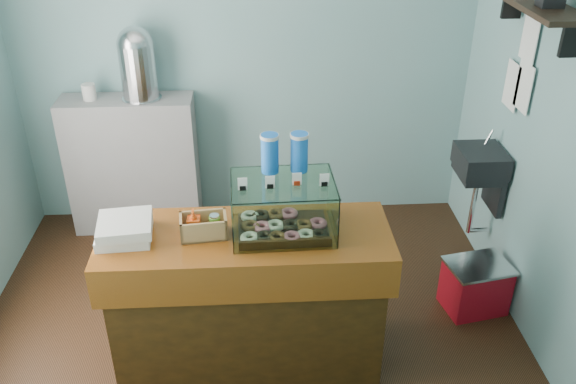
{
  "coord_description": "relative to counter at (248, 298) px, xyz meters",
  "views": [
    {
      "loc": [
        0.07,
        -3.03,
        2.74
      ],
      "look_at": [
        0.24,
        -0.15,
        1.1
      ],
      "focal_mm": 38.0,
      "sensor_mm": 36.0,
      "label": 1
    }
  ],
  "objects": [
    {
      "name": "condiment_crate",
      "position": [
        -0.23,
        0.0,
        0.5
      ],
      "size": [
        0.26,
        0.18,
        0.17
      ],
      "rotation": [
        0.0,
        0.0,
        0.11
      ],
      "color": "#A78653",
      "rests_on": "counter"
    },
    {
      "name": "display_case",
      "position": [
        0.2,
        0.05,
        0.6
      ],
      "size": [
        0.57,
        0.42,
        0.52
      ],
      "rotation": [
        0.0,
        0.0,
        0.03
      ],
      "color": "#331D0F",
      "rests_on": "counter"
    },
    {
      "name": "counter",
      "position": [
        0.0,
        0.0,
        0.0
      ],
      "size": [
        1.6,
        0.6,
        0.9
      ],
      "color": "#45280D",
      "rests_on": "ground"
    },
    {
      "name": "coffee_urn",
      "position": [
        -0.77,
        1.57,
        0.93
      ],
      "size": [
        0.29,
        0.29,
        0.54
      ],
      "color": "silver",
      "rests_on": "back_shelf"
    },
    {
      "name": "back_shelf",
      "position": [
        -0.9,
        1.57,
        0.09
      ],
      "size": [
        1.0,
        0.32,
        1.1
      ],
      "primitive_type": "cube",
      "color": "gray",
      "rests_on": "ground"
    },
    {
      "name": "red_cooler",
      "position": [
        1.51,
        0.37,
        -0.28
      ],
      "size": [
        0.46,
        0.38,
        0.36
      ],
      "rotation": [
        0.0,
        0.0,
        0.2
      ],
      "color": "#AE0D1C",
      "rests_on": "ground"
    },
    {
      "name": "pastry_boxes",
      "position": [
        -0.64,
        0.0,
        0.5
      ],
      "size": [
        0.32,
        0.32,
        0.11
      ],
      "rotation": [
        0.0,
        0.0,
        0.07
      ],
      "color": "silver",
      "rests_on": "counter"
    },
    {
      "name": "ground",
      "position": [
        0.0,
        0.25,
        -0.46
      ],
      "size": [
        3.5,
        3.5,
        0.0
      ],
      "primitive_type": "plane",
      "color": "black",
      "rests_on": "ground"
    },
    {
      "name": "room_shell",
      "position": [
        0.03,
        0.26,
        1.25
      ],
      "size": [
        3.54,
        3.04,
        2.82
      ],
      "color": "#70A0A3",
      "rests_on": "ground"
    }
  ]
}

